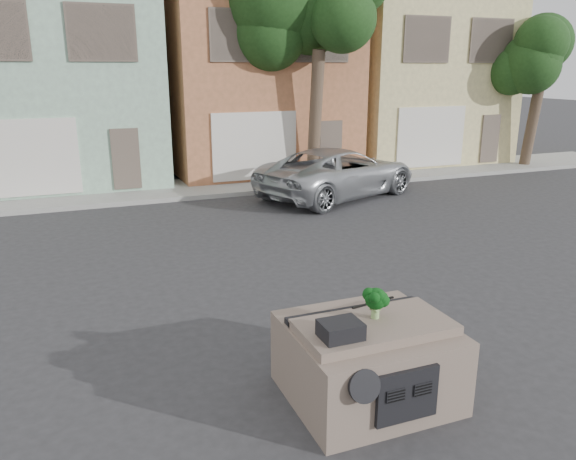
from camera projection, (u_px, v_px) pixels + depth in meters
ground_plane at (284, 308)px, 10.07m from camera, size 120.00×120.00×0.00m
sidewalk at (174, 190)px, 19.43m from camera, size 40.00×3.00×0.15m
townhouse_mint at (54, 78)px, 20.73m from camera, size 7.20×8.20×7.55m
townhouse_tan at (248, 77)px, 23.38m from camera, size 7.20×8.20×7.55m
townhouse_beige at (402, 76)px, 26.03m from camera, size 7.20×8.20×7.55m
silver_pickup at (338, 196)px, 18.81m from camera, size 6.44×4.69×1.63m
tree_near at (316, 65)px, 19.40m from camera, size 4.40×4.00×8.50m
tree_far at (535, 96)px, 23.28m from camera, size 3.20×3.00×6.00m
car_dashboard at (367, 357)px, 7.24m from camera, size 2.00×1.80×1.12m
instrument_hump at (341, 330)px, 6.54m from camera, size 0.48×0.38×0.20m
wiper_arm at (373, 302)px, 7.52m from camera, size 0.69×0.15×0.02m
broccoli at (376, 303)px, 7.02m from camera, size 0.45×0.45×0.41m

